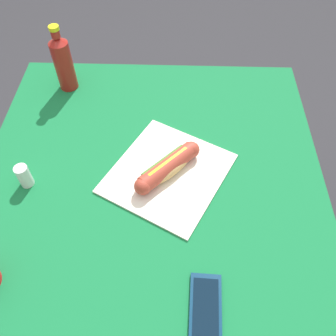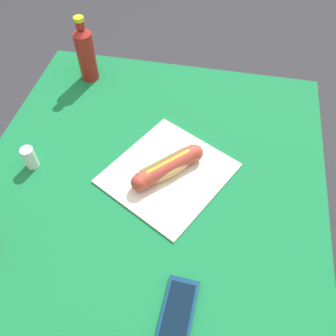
{
  "view_description": "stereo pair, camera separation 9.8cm",
  "coord_description": "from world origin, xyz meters",
  "px_view_note": "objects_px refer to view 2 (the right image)",
  "views": [
    {
      "loc": [
        -0.6,
        -0.07,
        1.53
      ],
      "look_at": [
        -0.0,
        -0.05,
        0.76
      ],
      "focal_mm": 38.3,
      "sensor_mm": 36.0,
      "label": 1
    },
    {
      "loc": [
        -0.59,
        -0.16,
        1.53
      ],
      "look_at": [
        -0.0,
        -0.05,
        0.76
      ],
      "focal_mm": 38.3,
      "sensor_mm": 36.0,
      "label": 2
    }
  ],
  "objects_px": {
    "hot_dog": "(168,167)",
    "salt_shaker": "(30,158)",
    "soda_bottle": "(86,53)",
    "cell_phone": "(178,311)"
  },
  "relations": [
    {
      "from": "hot_dog",
      "to": "cell_phone",
      "type": "height_order",
      "value": "hot_dog"
    },
    {
      "from": "hot_dog",
      "to": "cell_phone",
      "type": "relative_size",
      "value": 1.2
    },
    {
      "from": "hot_dog",
      "to": "salt_shaker",
      "type": "xyz_separation_m",
      "value": [
        -0.04,
        0.39,
        0.0
      ]
    },
    {
      "from": "cell_phone",
      "to": "soda_bottle",
      "type": "bearing_deg",
      "value": 31.37
    },
    {
      "from": "hot_dog",
      "to": "salt_shaker",
      "type": "distance_m",
      "value": 0.39
    },
    {
      "from": "soda_bottle",
      "to": "salt_shaker",
      "type": "bearing_deg",
      "value": 175.5
    },
    {
      "from": "hot_dog",
      "to": "salt_shaker",
      "type": "bearing_deg",
      "value": 96.4
    },
    {
      "from": "salt_shaker",
      "to": "soda_bottle",
      "type": "bearing_deg",
      "value": -4.5
    },
    {
      "from": "hot_dog",
      "to": "soda_bottle",
      "type": "height_order",
      "value": "soda_bottle"
    },
    {
      "from": "hot_dog",
      "to": "cell_phone",
      "type": "xyz_separation_m",
      "value": [
        -0.36,
        -0.09,
        -0.03
      ]
    }
  ]
}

